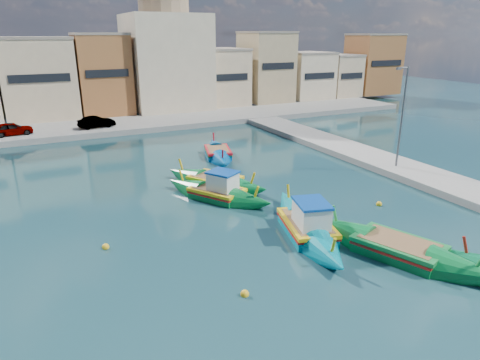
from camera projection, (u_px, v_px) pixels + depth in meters
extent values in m
plane|color=#14383D|center=(221.00, 255.00, 20.79)|extent=(160.00, 160.00, 0.00)
cube|color=gray|center=(469.00, 192.00, 28.29)|extent=(4.00, 70.00, 0.50)
cube|color=gray|center=(105.00, 127.00, 47.80)|extent=(80.00, 8.00, 0.60)
cube|color=#CEB48E|center=(39.00, 79.00, 50.37)|extent=(7.88, 7.44, 8.99)
cube|color=gray|center=(33.00, 38.00, 48.86)|extent=(8.04, 7.59, 0.30)
cube|color=black|center=(40.00, 78.00, 47.03)|extent=(6.30, 0.10, 0.90)
cube|color=#A66534|center=(103.00, 75.00, 52.80)|extent=(6.17, 6.13, 9.43)
cube|color=gray|center=(99.00, 34.00, 51.23)|extent=(6.29, 6.26, 0.30)
cube|color=black|center=(107.00, 73.00, 50.01)|extent=(4.93, 0.10, 0.90)
cube|color=tan|center=(161.00, 85.00, 57.18)|extent=(7.31, 7.69, 6.05)
cube|color=gray|center=(160.00, 61.00, 56.15)|extent=(7.46, 7.85, 0.30)
cube|color=black|center=(170.00, 86.00, 53.78)|extent=(5.85, 0.10, 0.90)
cube|color=#CEB48E|center=(216.00, 78.00, 60.15)|extent=(7.54, 7.30, 7.41)
cube|color=gray|center=(216.00, 49.00, 58.90)|extent=(7.69, 7.45, 0.30)
cube|color=black|center=(227.00, 77.00, 56.89)|extent=(6.03, 0.10, 0.90)
cube|color=tan|center=(266.00, 68.00, 62.98)|extent=(6.36, 6.97, 9.63)
cube|color=gray|center=(267.00, 32.00, 61.37)|extent=(6.48, 7.11, 0.30)
cube|color=black|center=(279.00, 66.00, 59.83)|extent=(5.09, 0.10, 0.90)
cube|color=beige|center=(307.00, 76.00, 66.39)|extent=(6.63, 6.70, 6.65)
cube|color=gray|center=(308.00, 53.00, 65.26)|extent=(6.76, 6.83, 0.30)
cube|color=black|center=(320.00, 76.00, 63.40)|extent=(5.30, 0.10, 0.90)
cube|color=#CEB48E|center=(336.00, 76.00, 69.38)|extent=(5.08, 7.51, 6.20)
cube|color=gray|center=(338.00, 55.00, 68.32)|extent=(5.18, 7.66, 0.30)
cube|color=black|center=(352.00, 76.00, 66.06)|extent=(4.06, 0.10, 0.90)
cube|color=#A66534|center=(373.00, 65.00, 71.13)|extent=(7.79, 6.00, 9.33)
cube|color=gray|center=(376.00, 34.00, 69.57)|extent=(7.95, 6.12, 0.30)
cube|color=black|center=(387.00, 63.00, 68.40)|extent=(6.23, 0.10, 0.90)
cube|color=beige|center=(167.00, 62.00, 56.74)|extent=(10.00, 10.00, 12.00)
cylinder|color=#9E8466|center=(163.00, 4.00, 54.41)|extent=(6.40, 6.40, 2.40)
cylinder|color=#595B60|center=(401.00, 121.00, 31.95)|extent=(0.16, 0.16, 8.00)
cylinder|color=#595B60|center=(404.00, 68.00, 30.51)|extent=(1.00, 0.10, 0.10)
cube|color=#595B60|center=(399.00, 69.00, 30.32)|extent=(0.35, 0.15, 0.18)
imported|color=#4C1919|center=(12.00, 129.00, 42.37)|extent=(3.98, 1.95, 1.31)
imported|color=#4C1919|center=(97.00, 122.00, 45.80)|extent=(3.96, 1.87, 1.25)
cube|color=#008CA0|center=(307.00, 230.00, 22.92)|extent=(3.13, 4.30, 1.08)
cone|color=#008CA0|center=(289.00, 207.00, 25.87)|extent=(3.04, 3.99, 2.76)
cone|color=#008CA0|center=(329.00, 258.00, 19.94)|extent=(3.04, 3.99, 2.76)
cube|color=yellow|center=(307.00, 222.00, 22.77)|extent=(3.27, 4.52, 0.19)
cube|color=red|center=(307.00, 226.00, 22.84)|extent=(3.25, 4.39, 0.11)
cube|color=olive|center=(307.00, 221.00, 22.75)|extent=(2.72, 3.87, 0.06)
cylinder|color=yellow|center=(288.00, 194.00, 25.93)|extent=(0.28, 0.53, 1.17)
cylinder|color=yellow|center=(333.00, 248.00, 19.42)|extent=(0.28, 0.53, 1.17)
cube|color=white|center=(311.00, 215.00, 22.03)|extent=(1.99, 2.30, 1.19)
cube|color=#0F47A5|center=(312.00, 203.00, 21.82)|extent=(2.11, 2.46, 0.13)
cube|color=#0B7433|center=(217.00, 196.00, 27.83)|extent=(3.38, 3.80, 1.01)
cone|color=#0B7433|center=(185.00, 187.00, 29.19)|extent=(3.27, 3.61, 2.52)
cone|color=#0B7433|center=(252.00, 203.00, 26.45)|extent=(3.27, 3.61, 2.52)
cube|color=yellow|center=(217.00, 189.00, 27.69)|extent=(3.54, 3.99, 0.18)
cube|color=red|center=(217.00, 192.00, 27.75)|extent=(3.50, 3.90, 0.10)
cube|color=olive|center=(217.00, 188.00, 27.67)|extent=(2.97, 3.40, 0.06)
cylinder|color=yellow|center=(182.00, 178.00, 29.11)|extent=(0.37, 0.48, 1.10)
cylinder|color=yellow|center=(256.00, 194.00, 26.10)|extent=(0.37, 0.48, 1.10)
cube|color=white|center=(223.00, 182.00, 27.25)|extent=(2.05, 2.13, 1.11)
cube|color=#0F47A5|center=(223.00, 172.00, 27.05)|extent=(2.18, 2.27, 0.12)
cube|color=#0057A3|center=(218.00, 154.00, 37.39)|extent=(2.83, 3.71, 1.00)
cone|color=#0057A3|center=(214.00, 146.00, 39.91)|extent=(2.77, 3.48, 2.51)
cone|color=#0057A3|center=(222.00, 162.00, 34.84)|extent=(2.77, 3.48, 2.51)
cube|color=red|center=(218.00, 150.00, 37.25)|extent=(2.96, 3.91, 0.18)
cube|color=#197F33|center=(218.00, 152.00, 37.31)|extent=(2.95, 3.80, 0.10)
cube|color=olive|center=(218.00, 149.00, 37.23)|extent=(2.46, 3.34, 0.06)
cylinder|color=red|center=(214.00, 139.00, 39.95)|extent=(0.27, 0.49, 1.09)
cylinder|color=red|center=(223.00, 156.00, 34.38)|extent=(0.27, 0.49, 1.09)
cube|color=#0A6F37|center=(215.00, 184.00, 30.03)|extent=(3.58, 3.93, 1.08)
cone|color=#0A6F37|center=(185.00, 176.00, 31.36)|extent=(3.47, 3.76, 2.68)
cone|color=#0A6F37|center=(248.00, 190.00, 28.67)|extent=(3.47, 3.76, 2.68)
cube|color=yellow|center=(215.00, 177.00, 29.88)|extent=(3.75, 4.13, 0.20)
cube|color=red|center=(215.00, 180.00, 29.95)|extent=(3.70, 4.04, 0.11)
cube|color=olive|center=(215.00, 176.00, 29.86)|extent=(3.14, 3.51, 0.07)
cylinder|color=yellow|center=(182.00, 167.00, 31.26)|extent=(0.40, 0.52, 1.18)
cylinder|color=yellow|center=(252.00, 181.00, 28.30)|extent=(0.40, 0.52, 1.18)
cube|color=#0B7634|center=(398.00, 252.00, 20.63)|extent=(3.47, 4.40, 1.13)
cone|color=#0B7634|center=(340.00, 231.00, 22.66)|extent=(3.36, 4.12, 2.86)
cone|color=#0B7634|center=(469.00, 275.00, 18.56)|extent=(3.36, 4.12, 2.86)
cube|color=#1A863A|center=(399.00, 243.00, 20.47)|extent=(3.63, 4.62, 0.20)
cube|color=red|center=(398.00, 247.00, 20.54)|extent=(3.60, 4.50, 0.11)
cube|color=olive|center=(399.00, 241.00, 20.44)|extent=(3.03, 3.95, 0.07)
cylinder|color=#1A863A|center=(336.00, 217.00, 22.62)|extent=(0.34, 0.56, 1.23)
cylinder|color=#1A863A|center=(480.00, 262.00, 18.12)|extent=(0.34, 0.56, 1.23)
cone|color=#0A7243|center=(469.00, 263.00, 19.51)|extent=(2.84, 3.44, 2.56)
cylinder|color=#AF1D12|center=(466.00, 248.00, 19.47)|extent=(0.28, 0.51, 1.12)
sphere|color=yellow|center=(106.00, 247.00, 21.39)|extent=(0.36, 0.36, 0.36)
sphere|color=yellow|center=(220.00, 195.00, 28.36)|extent=(0.36, 0.36, 0.36)
sphere|color=yellow|center=(210.00, 155.00, 37.52)|extent=(0.36, 0.36, 0.36)
sphere|color=yellow|center=(379.00, 204.00, 26.76)|extent=(0.36, 0.36, 0.36)
sphere|color=yellow|center=(245.00, 294.00, 17.53)|extent=(0.36, 0.36, 0.36)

